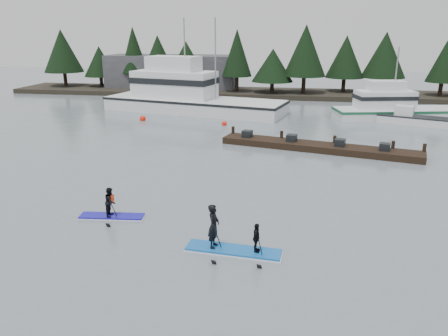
% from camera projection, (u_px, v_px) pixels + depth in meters
% --- Properties ---
extents(ground, '(160.00, 160.00, 0.00)m').
position_uv_depth(ground, '(200.00, 234.00, 18.64)').
color(ground, slate).
rests_on(ground, ground).
extents(far_shore, '(70.00, 8.00, 0.60)m').
position_uv_depth(far_shore, '(270.00, 93.00, 58.00)').
color(far_shore, '#2D281E').
rests_on(far_shore, ground).
extents(treeline, '(60.00, 4.00, 8.00)m').
position_uv_depth(treeline, '(270.00, 96.00, 58.10)').
color(treeline, black).
rests_on(treeline, ground).
extents(waterfront_building, '(18.00, 6.00, 5.00)m').
position_uv_depth(waterfront_building, '(172.00, 73.00, 61.50)').
color(waterfront_building, '#4C4C51').
rests_on(waterfront_building, ground).
extents(fishing_boat_large, '(19.95, 9.40, 10.68)m').
position_uv_depth(fishing_boat_large, '(189.00, 104.00, 46.61)').
color(fishing_boat_large, white).
rests_on(fishing_boat_large, ground).
extents(fishing_boat_medium, '(12.67, 6.16, 7.58)m').
position_uv_depth(fishing_boat_medium, '(394.00, 113.00, 43.13)').
color(fishing_boat_medium, white).
rests_on(fishing_boat_medium, ground).
extents(skiff, '(6.67, 3.97, 0.75)m').
position_uv_depth(skiff, '(414.00, 120.00, 40.32)').
color(skiff, white).
rests_on(skiff, ground).
extents(floating_dock, '(14.38, 5.17, 0.48)m').
position_uv_depth(floating_dock, '(318.00, 147.00, 31.59)').
color(floating_dock, black).
rests_on(floating_dock, ground).
extents(buoy_a, '(0.61, 0.61, 0.61)m').
position_uv_depth(buoy_a, '(143.00, 120.00, 42.10)').
color(buoy_a, red).
rests_on(buoy_a, ground).
extents(buoy_b, '(0.48, 0.48, 0.48)m').
position_uv_depth(buoy_b, '(224.00, 125.00, 40.06)').
color(buoy_b, red).
rests_on(buoy_b, ground).
extents(paddleboard_solo, '(3.02, 1.16, 1.90)m').
position_uv_depth(paddleboard_solo, '(111.00, 206.00, 20.15)').
color(paddleboard_solo, '#1812AD').
rests_on(paddleboard_solo, ground).
extents(paddleboard_duo, '(3.81, 1.31, 2.40)m').
position_uv_depth(paddleboard_duo, '(229.00, 238.00, 17.02)').
color(paddleboard_duo, '#135FB5').
rests_on(paddleboard_duo, ground).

